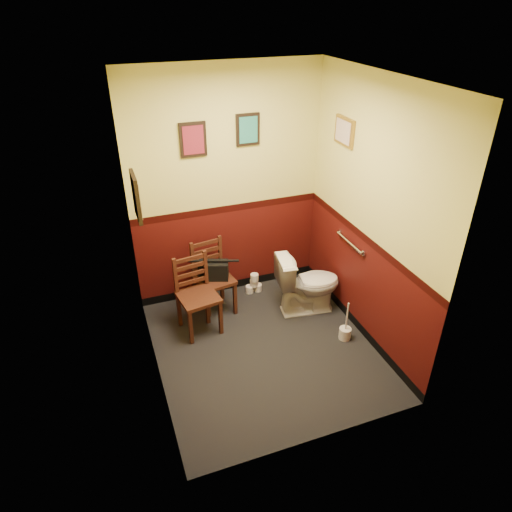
% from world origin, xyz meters
% --- Properties ---
extents(floor, '(2.20, 2.40, 0.00)m').
position_xyz_m(floor, '(0.00, 0.00, 0.00)').
color(floor, black).
rests_on(floor, ground).
extents(ceiling, '(2.20, 2.40, 0.00)m').
position_xyz_m(ceiling, '(0.00, 0.00, 2.70)').
color(ceiling, silver).
rests_on(ceiling, ground).
extents(wall_back, '(2.20, 0.00, 2.70)m').
position_xyz_m(wall_back, '(0.00, 1.20, 1.35)').
color(wall_back, '#410D0B').
rests_on(wall_back, ground).
extents(wall_front, '(2.20, 0.00, 2.70)m').
position_xyz_m(wall_front, '(0.00, -1.20, 1.35)').
color(wall_front, '#410D0B').
rests_on(wall_front, ground).
extents(wall_left, '(0.00, 2.40, 2.70)m').
position_xyz_m(wall_left, '(-1.10, 0.00, 1.35)').
color(wall_left, '#410D0B').
rests_on(wall_left, ground).
extents(wall_right, '(0.00, 2.40, 2.70)m').
position_xyz_m(wall_right, '(1.10, 0.00, 1.35)').
color(wall_right, '#410D0B').
rests_on(wall_right, ground).
extents(grab_bar, '(0.05, 0.56, 0.06)m').
position_xyz_m(grab_bar, '(1.07, 0.25, 0.95)').
color(grab_bar, silver).
rests_on(grab_bar, wall_right).
extents(framed_print_back_a, '(0.28, 0.04, 0.36)m').
position_xyz_m(framed_print_back_a, '(-0.35, 1.18, 1.95)').
color(framed_print_back_a, black).
rests_on(framed_print_back_a, wall_back).
extents(framed_print_back_b, '(0.26, 0.04, 0.34)m').
position_xyz_m(framed_print_back_b, '(0.25, 1.18, 2.00)').
color(framed_print_back_b, black).
rests_on(framed_print_back_b, wall_back).
extents(framed_print_left, '(0.04, 0.30, 0.38)m').
position_xyz_m(framed_print_left, '(-1.08, 0.10, 1.85)').
color(framed_print_left, black).
rests_on(framed_print_left, wall_left).
extents(framed_print_right, '(0.04, 0.34, 0.28)m').
position_xyz_m(framed_print_right, '(1.08, 0.60, 2.05)').
color(framed_print_right, olive).
rests_on(framed_print_right, wall_right).
extents(toilet, '(0.79, 0.51, 0.72)m').
position_xyz_m(toilet, '(0.72, 0.47, 0.36)').
color(toilet, white).
rests_on(toilet, floor).
extents(toilet_brush, '(0.13, 0.13, 0.47)m').
position_xyz_m(toilet_brush, '(0.88, -0.14, 0.08)').
color(toilet_brush, silver).
rests_on(toilet_brush, floor).
extents(chair_left, '(0.46, 0.46, 0.87)m').
position_xyz_m(chair_left, '(-0.56, 0.59, 0.44)').
color(chair_left, '#482115').
rests_on(chair_left, floor).
extents(chair_right, '(0.47, 0.47, 0.87)m').
position_xyz_m(chair_right, '(-0.30, 0.87, 0.43)').
color(chair_right, '#482115').
rests_on(chair_right, floor).
extents(handbag, '(0.37, 0.27, 0.24)m').
position_xyz_m(handbag, '(-0.30, 0.83, 0.56)').
color(handbag, black).
rests_on(handbag, chair_right).
extents(tp_stack, '(0.21, 0.13, 0.27)m').
position_xyz_m(tp_stack, '(0.26, 1.03, 0.11)').
color(tp_stack, silver).
rests_on(tp_stack, floor).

